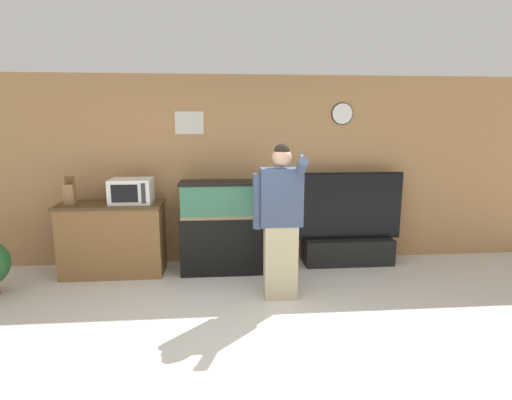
{
  "coord_description": "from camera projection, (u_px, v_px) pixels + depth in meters",
  "views": [
    {
      "loc": [
        -0.22,
        -3.14,
        1.96
      ],
      "look_at": [
        0.17,
        1.54,
        1.05
      ],
      "focal_mm": 28.0,
      "sensor_mm": 36.0,
      "label": 1
    }
  ],
  "objects": [
    {
      "name": "tv_on_stand",
      "position": [
        348.0,
        237.0,
        5.61
      ],
      "size": [
        1.49,
        0.4,
        1.3
      ],
      "color": "black",
      "rests_on": "ground_plane"
    },
    {
      "name": "knife_block",
      "position": [
        70.0,
        194.0,
        5.01
      ],
      "size": [
        0.12,
        0.12,
        0.36
      ],
      "color": "olive",
      "rests_on": "counter_island"
    },
    {
      "name": "ground_plane",
      "position": [
        251.0,
        353.0,
        3.46
      ],
      "size": [
        18.0,
        18.0,
        0.0
      ],
      "primitive_type": "plane",
      "color": "beige"
    },
    {
      "name": "microwave",
      "position": [
        131.0,
        191.0,
        5.09
      ],
      "size": [
        0.52,
        0.4,
        0.31
      ],
      "color": "white",
      "rests_on": "counter_island"
    },
    {
      "name": "wall_back_paneled",
      "position": [
        239.0,
        171.0,
        5.6
      ],
      "size": [
        10.0,
        0.08,
        2.6
      ],
      "color": "#A87A4C",
      "rests_on": "ground_plane"
    },
    {
      "name": "aquarium_on_stand",
      "position": [
        227.0,
        227.0,
        5.28
      ],
      "size": [
        1.2,
        0.47,
        1.21
      ],
      "color": "black",
      "rests_on": "ground_plane"
    },
    {
      "name": "counter_island",
      "position": [
        113.0,
        239.0,
        5.19
      ],
      "size": [
        1.32,
        0.55,
        0.95
      ],
      "color": "brown",
      "rests_on": "ground_plane"
    },
    {
      "name": "person_standing",
      "position": [
        280.0,
        220.0,
        4.39
      ],
      "size": [
        0.55,
        0.41,
        1.75
      ],
      "color": "#BCAD89",
      "rests_on": "ground_plane"
    }
  ]
}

